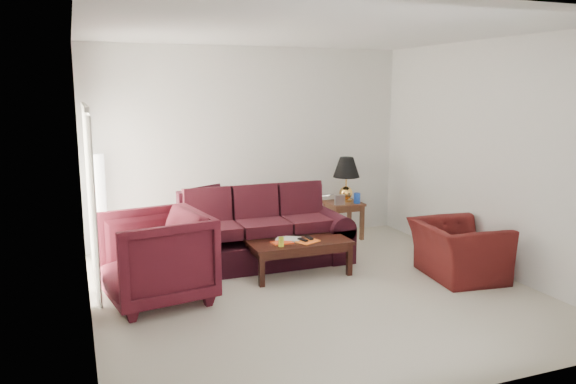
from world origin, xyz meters
The scene contains 19 objects.
floor centered at (0.00, 0.00, 0.00)m, with size 5.00×5.00×0.00m, color #BAB49F.
blinds centered at (-2.42, 1.30, 1.08)m, with size 0.10×2.00×2.16m, color silver.
sofa centered at (-0.26, 1.23, 0.50)m, with size 2.44×1.05×1.00m, color black, non-canonical shape.
throw_pillow centered at (-0.82, 1.92, 0.78)m, with size 0.46×0.13×0.46m, color black.
end_table centered at (1.41, 2.04, 0.29)m, with size 0.54×0.54×0.58m, color brown, non-canonical shape.
table_lamp centered at (1.47, 2.09, 0.94)m, with size 0.42×0.42×0.71m, color #EAA849, non-canonical shape.
clock centered at (1.26, 1.89, 0.66)m, with size 0.16×0.06×0.16m, color silver.
blue_canister centered at (1.56, 1.88, 0.67)m, with size 0.10×0.10×0.16m, color #173B98.
picture_frame centered at (1.22, 2.27, 0.67)m, with size 0.14×0.02×0.17m, color #ADAEB1.
floor_lamp centered at (-2.29, 2.20, 0.75)m, with size 0.25×0.25×1.51m, color white, non-canonical shape.
armchair_left centered at (-1.79, 0.33, 0.51)m, with size 1.09×1.13×1.03m, color #46101A.
armchair_right centered at (1.91, -0.20, 0.35)m, with size 1.08×0.95×0.70m, color #41100F.
coffee_table centered at (0.06, 0.62, 0.23)m, with size 1.30×0.65×0.45m, color black, non-canonical shape.
magazine_red centered at (-0.18, 0.58, 0.46)m, with size 0.25×0.19×0.01m, color #BE3613.
magazine_white centered at (-0.05, 0.71, 0.46)m, with size 0.31×0.23×0.02m, color silver.
magazine_orange centered at (0.14, 0.52, 0.46)m, with size 0.27×0.20×0.02m, color orange.
remote_a centered at (0.08, 0.54, 0.48)m, with size 0.05×0.16×0.02m, color black.
remote_b centered at (0.20, 0.61, 0.48)m, with size 0.05×0.18×0.02m, color black.
yellow_glass centered at (-0.25, 0.44, 0.51)m, with size 0.07×0.07×0.12m, color yellow.
Camera 1 is at (-2.56, -5.82, 2.38)m, focal length 35.00 mm.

